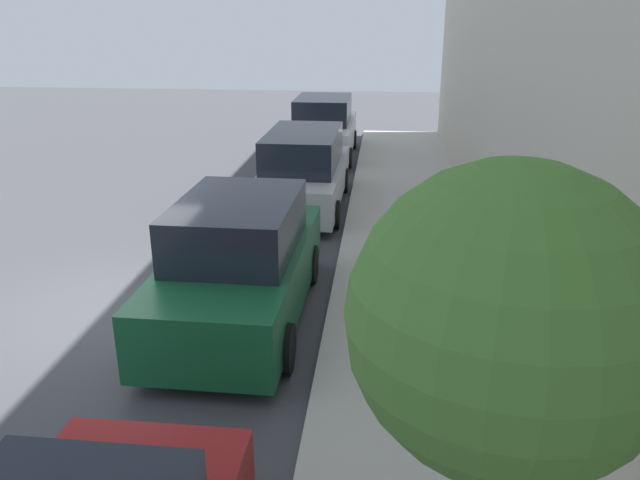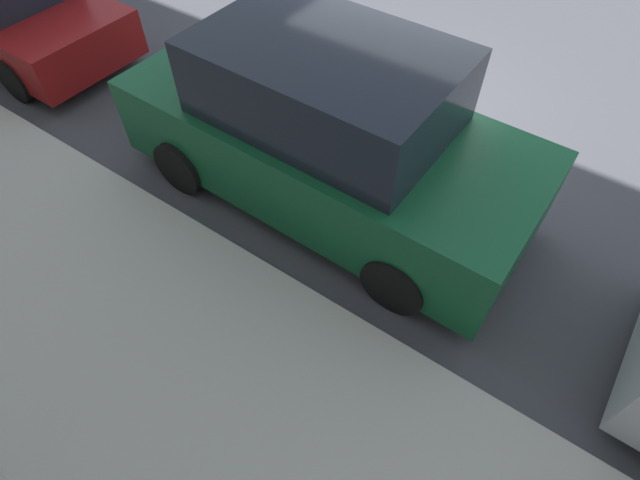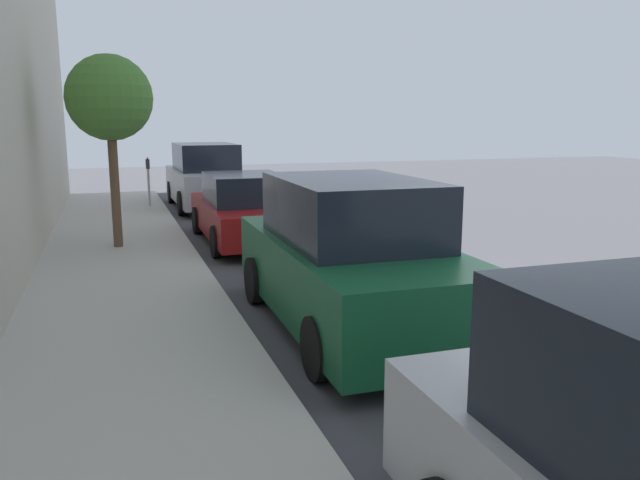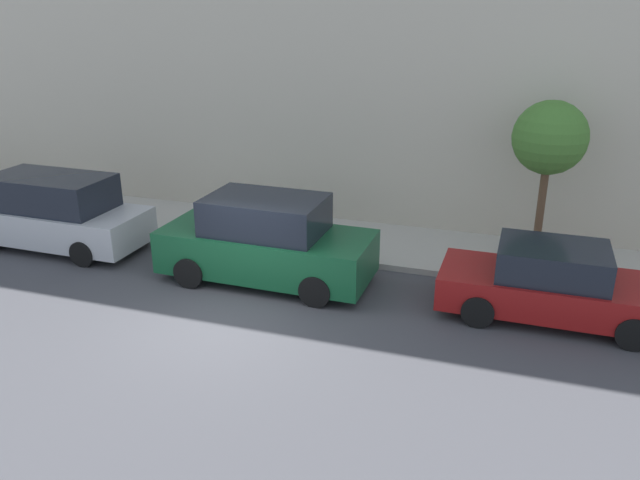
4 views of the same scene
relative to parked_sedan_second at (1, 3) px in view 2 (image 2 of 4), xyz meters
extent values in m
plane|color=#424247|center=(-2.24, 6.17, -0.72)|extent=(60.00, 60.00, 0.00)
cube|color=#B2ADA3|center=(2.70, 6.17, -0.65)|extent=(2.89, 32.00, 0.15)
cube|color=maroon|center=(0.00, -0.03, -0.16)|extent=(1.82, 4.51, 0.68)
cylinder|color=black|center=(-0.85, 1.37, -0.40)|extent=(0.22, 0.65, 0.65)
cylinder|color=black|center=(0.85, 1.37, -0.40)|extent=(0.22, 0.65, 0.65)
cube|color=#14512D|center=(-0.11, 6.17, -0.02)|extent=(2.03, 4.83, 0.96)
cube|color=black|center=(-0.11, 6.17, 0.86)|extent=(1.76, 2.63, 0.80)
cylinder|color=black|center=(-1.04, 7.66, -0.38)|extent=(0.22, 0.70, 0.70)
cylinder|color=black|center=(0.82, 7.66, -0.38)|extent=(0.22, 0.70, 0.70)
cylinder|color=black|center=(-1.04, 4.68, -0.38)|extent=(0.22, 0.70, 0.70)
cylinder|color=black|center=(0.82, 4.68, -0.38)|extent=(0.22, 0.70, 0.70)
camera|label=1|loc=(2.05, -2.62, 3.91)|focal=35.00mm
camera|label=2|loc=(3.55, 8.64, 3.76)|focal=28.00mm
camera|label=3|loc=(2.81, 13.56, 2.00)|focal=35.00mm
camera|label=4|loc=(-12.20, 0.86, 5.27)|focal=35.00mm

